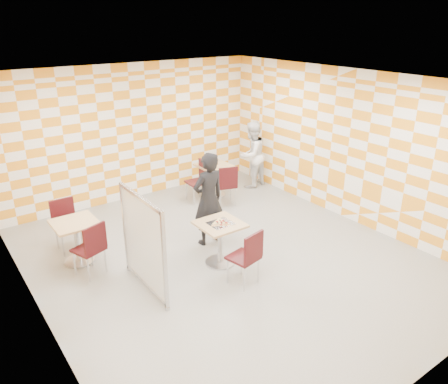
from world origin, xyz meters
The scene contains 15 objects.
room_shell centered at (0.00, 0.54, 1.50)m, with size 7.00×7.00×7.00m.
main_table centered at (-0.17, -0.06, 0.51)m, with size 0.70×0.70×0.75m.
second_table centered at (1.47, 2.48, 0.51)m, with size 0.70×0.70×0.75m.
empty_table centered at (-2.09, 1.38, 0.51)m, with size 0.70×0.70×0.75m.
chair_main_front centered at (-0.20, -0.84, 0.54)m, with size 0.50×0.51×0.92m.
chair_second_front centered at (1.35, 1.82, 0.54)m, with size 0.54×0.54×0.92m.
chair_second_side centered at (1.06, 2.44, 0.54)m, with size 0.45×0.44×0.92m.
chair_empty_near centered at (-2.03, 0.81, 0.54)m, with size 0.54×0.55×0.92m.
chair_empty_far centered at (-2.08, 1.97, 0.54)m, with size 0.42×0.43×0.92m.
partition centered at (-1.52, -0.01, 0.79)m, with size 0.08×1.38×1.55m.
man_dark centered at (0.09, 0.67, 0.86)m, with size 0.63×0.41×1.73m, color black.
man_white centered at (2.55, 2.45, 0.80)m, with size 0.78×0.61×1.61m, color white.
pizza_on_foil centered at (-0.17, -0.08, 0.77)m, with size 0.40×0.40×0.04m.
sport_bottle centered at (1.33, 2.57, 0.84)m, with size 0.06×0.06×0.20m.
soda_bottle centered at (1.53, 2.48, 0.85)m, with size 0.07×0.07×0.23m.
Camera 1 is at (-3.89, -5.31, 3.90)m, focal length 35.00 mm.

